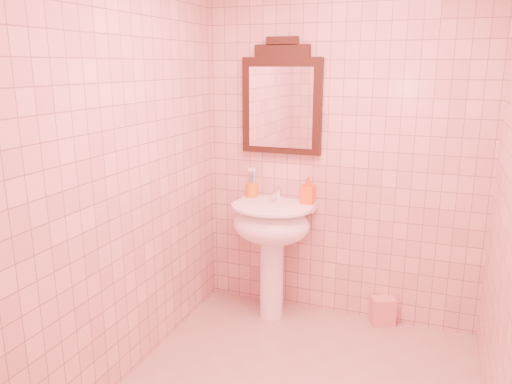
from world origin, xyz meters
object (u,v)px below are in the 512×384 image
at_px(soap_dispenser, 308,190).
at_px(mirror, 282,101).
at_px(toothbrush_cup, 252,190).
at_px(pedestal_sink, 272,232).
at_px(towel, 383,311).

bearing_deg(soap_dispenser, mirror, 166.76).
bearing_deg(toothbrush_cup, pedestal_sink, -37.21).
bearing_deg(soap_dispenser, pedestal_sink, -146.18).
bearing_deg(towel, mirror, 177.67).
distance_m(toothbrush_cup, towel, 1.30).
bearing_deg(towel, toothbrush_cup, -179.57).
height_order(pedestal_sink, towel, pedestal_sink).
bearing_deg(pedestal_sink, soap_dispenser, 30.84).
height_order(pedestal_sink, mirror, mirror).
bearing_deg(towel, soap_dispenser, -176.64).
relative_size(toothbrush_cup, towel, 0.97).
distance_m(mirror, soap_dispenser, 0.66).
relative_size(soap_dispenser, towel, 0.97).
xyz_separation_m(pedestal_sink, mirror, (0.00, 0.20, 0.92)).
xyz_separation_m(toothbrush_cup, towel, (1.01, 0.01, -0.82)).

